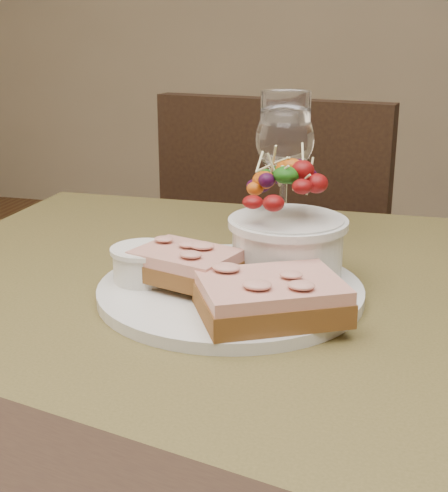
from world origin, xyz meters
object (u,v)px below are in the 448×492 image
(sandwich_front, at_px, (271,298))
(salad_bowl, at_px, (288,220))
(dinner_plate, at_px, (230,290))
(wine_glass, at_px, (285,144))
(cafe_table, at_px, (229,396))
(chair_far, at_px, (293,374))
(ramekin, at_px, (144,262))
(sandwich_back, at_px, (186,264))

(sandwich_front, height_order, salad_bowl, salad_bowl)
(dinner_plate, height_order, wine_glass, wine_glass)
(cafe_table, xyz_separation_m, wine_glass, (0.01, 0.25, 0.22))
(cafe_table, height_order, chair_far, chair_far)
(ramekin, bearing_deg, cafe_table, -10.71)
(dinner_plate, distance_m, sandwich_front, 0.09)
(sandwich_front, bearing_deg, sandwich_back, 123.95)
(sandwich_front, distance_m, sandwich_back, 0.11)
(cafe_table, distance_m, chair_far, 0.79)
(chair_far, distance_m, salad_bowl, 0.83)
(cafe_table, bearing_deg, sandwich_back, 163.23)
(sandwich_front, distance_m, ramekin, 0.16)
(cafe_table, relative_size, salad_bowl, 6.30)
(sandwich_front, bearing_deg, ramekin, 130.85)
(sandwich_front, height_order, ramekin, ramekin)
(chair_far, distance_m, wine_glass, 0.74)
(sandwich_back, height_order, salad_bowl, salad_bowl)
(cafe_table, height_order, dinner_plate, dinner_plate)
(chair_far, xyz_separation_m, salad_bowl, (0.09, -0.63, 0.53))
(cafe_table, distance_m, dinner_plate, 0.11)
(sandwich_back, xyz_separation_m, salad_bowl, (0.09, 0.07, 0.04))
(cafe_table, relative_size, wine_glass, 4.57)
(cafe_table, distance_m, ramekin, 0.17)
(dinner_plate, bearing_deg, salad_bowl, 47.07)
(dinner_plate, relative_size, sandwich_back, 2.33)
(wine_glass, bearing_deg, sandwich_back, -103.37)
(ramekin, bearing_deg, salad_bowl, 23.73)
(salad_bowl, bearing_deg, cafe_table, -117.97)
(ramekin, bearing_deg, dinner_plate, 5.56)
(chair_far, bearing_deg, cafe_table, 102.52)
(cafe_table, bearing_deg, ramekin, 169.29)
(chair_far, relative_size, dinner_plate, 3.28)
(sandwich_front, distance_m, salad_bowl, 0.12)
(chair_far, relative_size, sandwich_back, 7.63)
(sandwich_back, height_order, ramekin, sandwich_back)
(chair_far, bearing_deg, sandwich_back, 98.43)
(sandwich_front, xyz_separation_m, salad_bowl, (-0.01, 0.12, 0.04))
(sandwich_back, xyz_separation_m, wine_glass, (0.06, 0.24, 0.09))
(salad_bowl, relative_size, wine_glass, 0.73)
(dinner_plate, xyz_separation_m, sandwich_front, (0.06, -0.06, 0.02))
(salad_bowl, bearing_deg, chair_far, 97.93)
(dinner_plate, xyz_separation_m, sandwich_back, (-0.04, -0.01, 0.03))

